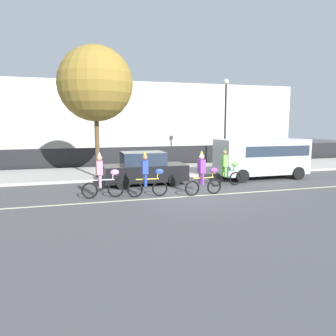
% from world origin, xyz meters
% --- Properties ---
extents(ground_plane, '(80.00, 80.00, 0.00)m').
position_xyz_m(ground_plane, '(0.00, 0.00, 0.00)').
color(ground_plane, '#4C4C4F').
extents(road_centre_line, '(36.00, 0.14, 0.01)m').
position_xyz_m(road_centre_line, '(0.00, -0.50, 0.00)').
color(road_centre_line, beige).
rests_on(road_centre_line, ground).
extents(sidewalk_curb, '(60.00, 5.00, 0.15)m').
position_xyz_m(sidewalk_curb, '(0.00, 6.50, 0.07)').
color(sidewalk_curb, '#ADAAA3').
rests_on(sidewalk_curb, ground).
extents(fence_line, '(40.00, 0.08, 1.40)m').
position_xyz_m(fence_line, '(0.00, 9.40, 0.70)').
color(fence_line, black).
rests_on(fence_line, ground).
extents(building_backdrop, '(28.00, 8.00, 6.46)m').
position_xyz_m(building_backdrop, '(1.28, 18.00, 3.23)').
color(building_backdrop, beige).
rests_on(building_backdrop, ground).
extents(parade_cyclist_pink, '(1.72, 0.50, 1.92)m').
position_xyz_m(parade_cyclist_pink, '(-3.73, 0.26, 0.84)').
color(parade_cyclist_pink, black).
rests_on(parade_cyclist_pink, ground).
extents(parade_cyclist_cobalt, '(1.72, 0.50, 1.92)m').
position_xyz_m(parade_cyclist_cobalt, '(-1.91, -0.07, 0.84)').
color(parade_cyclist_cobalt, black).
rests_on(parade_cyclist_cobalt, ground).
extents(parade_cyclist_purple, '(1.72, 0.50, 1.92)m').
position_xyz_m(parade_cyclist_purple, '(0.45, -0.44, 0.84)').
color(parade_cyclist_purple, black).
rests_on(parade_cyclist_purple, ground).
extents(parade_cyclist_lime, '(1.72, 0.50, 1.92)m').
position_xyz_m(parade_cyclist_lime, '(2.31, 1.18, 0.84)').
color(parade_cyclist_lime, black).
rests_on(parade_cyclist_lime, ground).
extents(parked_van_silver, '(5.00, 2.22, 2.18)m').
position_xyz_m(parked_van_silver, '(5.28, 2.70, 1.28)').
color(parked_van_silver, silver).
rests_on(parked_van_silver, ground).
extents(parked_car_black, '(4.10, 1.92, 1.64)m').
position_xyz_m(parked_car_black, '(-1.45, 2.67, 0.78)').
color(parked_car_black, black).
rests_on(parked_car_black, ground).
extents(street_lamp_post, '(0.36, 0.36, 5.86)m').
position_xyz_m(street_lamp_post, '(5.28, 7.42, 3.99)').
color(street_lamp_post, black).
rests_on(street_lamp_post, sidewalk_curb).
extents(street_tree_near_lamp, '(3.94, 3.94, 6.92)m').
position_xyz_m(street_tree_near_lamp, '(-3.58, 4.76, 5.10)').
color(street_tree_near_lamp, brown).
rests_on(street_tree_near_lamp, sidewalk_curb).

